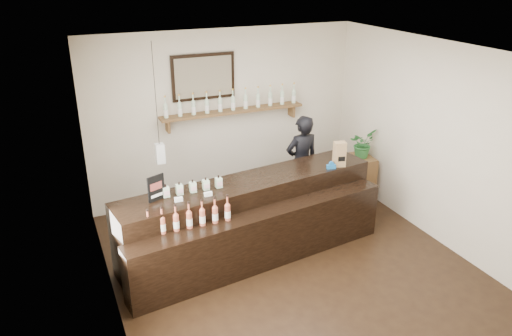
% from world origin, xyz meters
% --- Properties ---
extents(ground, '(5.00, 5.00, 0.00)m').
position_xyz_m(ground, '(0.00, 0.00, 0.00)').
color(ground, black).
rests_on(ground, ground).
extents(room_shell, '(5.00, 5.00, 5.00)m').
position_xyz_m(room_shell, '(0.00, 0.00, 1.70)').
color(room_shell, beige).
rests_on(room_shell, ground).
extents(back_wall_decor, '(2.66, 0.96, 1.69)m').
position_xyz_m(back_wall_decor, '(-0.15, 2.37, 1.76)').
color(back_wall_decor, brown).
rests_on(back_wall_decor, ground).
extents(counter, '(3.74, 1.48, 1.20)m').
position_xyz_m(counter, '(-0.33, 0.56, 0.48)').
color(counter, black).
rests_on(counter, ground).
extents(promo_sign, '(0.22, 0.11, 0.33)m').
position_xyz_m(promo_sign, '(-1.59, 0.60, 1.19)').
color(promo_sign, black).
rests_on(promo_sign, counter).
extents(paper_bag, '(0.19, 0.16, 0.36)m').
position_xyz_m(paper_bag, '(1.06, 0.66, 1.21)').
color(paper_bag, olive).
rests_on(paper_bag, counter).
extents(tape_dispenser, '(0.14, 0.08, 0.11)m').
position_xyz_m(tape_dispenser, '(0.90, 0.62, 1.07)').
color(tape_dispenser, '#165D9D').
rests_on(tape_dispenser, counter).
extents(side_cabinet, '(0.42, 0.54, 0.74)m').
position_xyz_m(side_cabinet, '(2.00, 1.44, 0.37)').
color(side_cabinet, brown).
rests_on(side_cabinet, ground).
extents(potted_plant, '(0.55, 0.53, 0.47)m').
position_xyz_m(potted_plant, '(2.00, 1.44, 0.98)').
color(potted_plant, '#2C6F31').
rests_on(potted_plant, side_cabinet).
extents(shopkeeper, '(0.65, 0.44, 1.75)m').
position_xyz_m(shopkeeper, '(0.94, 1.55, 0.87)').
color(shopkeeper, black).
rests_on(shopkeeper, ground).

